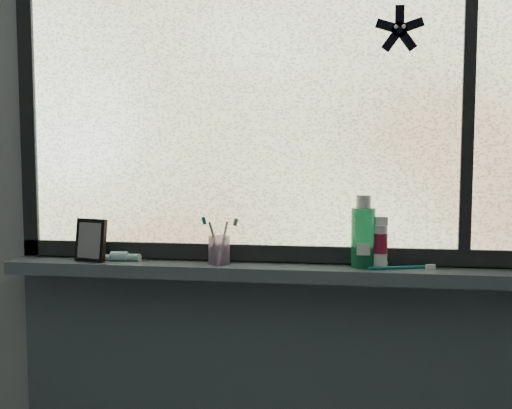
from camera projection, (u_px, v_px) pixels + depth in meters
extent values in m
cube|color=#9EA3A8|center=(265.00, 188.00, 1.79)|extent=(3.00, 0.01, 2.50)
cube|color=#495762|center=(262.00, 271.00, 1.74)|extent=(1.62, 0.14, 0.04)
cube|color=silver|center=(264.00, 98.00, 1.75)|extent=(1.50, 0.01, 1.00)
cube|color=black|center=(264.00, 253.00, 1.78)|extent=(1.60, 0.03, 0.05)
cube|color=black|center=(29.00, 101.00, 1.86)|extent=(0.05, 0.03, 1.10)
cube|color=black|center=(468.00, 95.00, 1.66)|extent=(0.03, 0.03, 1.00)
cube|color=black|center=(91.00, 240.00, 1.80)|extent=(0.12, 0.08, 0.13)
cylinder|color=#C39CCF|center=(219.00, 250.00, 1.75)|extent=(0.09, 0.09, 0.09)
cylinder|color=#1B8B57|center=(363.00, 231.00, 1.69)|extent=(0.08, 0.08, 0.18)
cylinder|color=silver|center=(380.00, 241.00, 1.69)|extent=(0.06, 0.06, 0.11)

